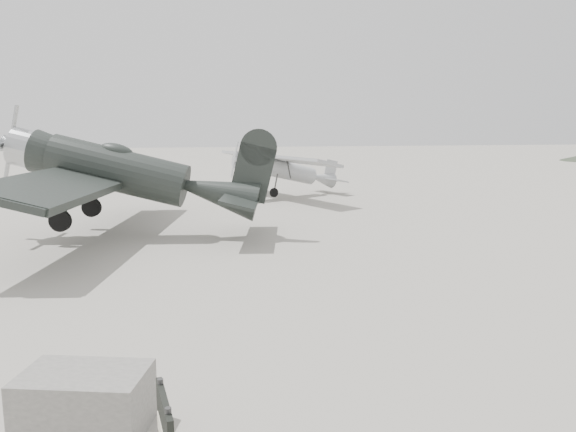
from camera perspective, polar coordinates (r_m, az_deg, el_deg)
The scene contains 4 objects.
ground at distance 15.72m, azimuth 0.93°, elevation -6.22°, with size 160.00×160.00×0.00m, color gray.
lowwing_monoplane at distance 21.56m, azimuth -15.63°, elevation 4.09°, with size 9.93×13.82×4.43m.
highwing_monoplane at distance 31.99m, azimuth -0.47°, elevation 5.09°, with size 7.44×9.64×2.82m.
equipment_block at distance 8.71m, azimuth -19.94°, elevation -17.28°, with size 1.72×1.08×0.86m, color slate.
Camera 1 is at (-2.71, -14.88, 4.29)m, focal length 35.00 mm.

